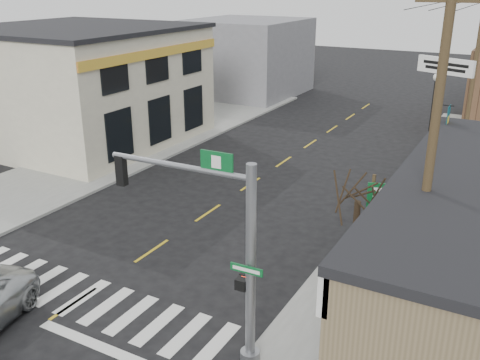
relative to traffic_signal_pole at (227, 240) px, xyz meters
The scene contains 18 objects.
ground 6.55m from the traffic_signal_pole, behind, with size 140.00×140.00×0.00m, color black.
sidewalk_right 13.71m from the traffic_signal_pole, 74.83° to the left, with size 6.00×38.00×0.13m, color gray.
sidewalk_left 19.67m from the traffic_signal_pole, 138.60° to the left, with size 6.00×38.00×0.13m, color gray.
center_line 10.19m from the traffic_signal_pole, 125.29° to the left, with size 0.12×56.00×0.01m, color gold.
crosswalk 6.55m from the traffic_signal_pole, behind, with size 11.00×2.20×0.01m, color silver.
left_building 23.11m from the traffic_signal_pole, 143.30° to the left, with size 12.00×12.00×6.80m, color beige.
bldg_distant_left 35.85m from the traffic_signal_pole, 117.46° to the left, with size 9.00×10.00×6.40m, color slate.
traffic_signal_pole is the anchor object (origin of this frame).
guide_sign 8.09m from the traffic_signal_pole, 73.08° to the left, with size 1.70×0.14×2.97m.
fire_hydrant 5.85m from the traffic_signal_pole, 72.82° to the left, with size 0.20×0.20×0.63m.
ped_crossing_sign 8.28m from the traffic_signal_pole, 70.88° to the left, with size 1.12×0.08×2.87m.
lamp_post 12.23m from the traffic_signal_pole, 77.08° to the left, with size 0.78×0.61×6.02m.
dance_center_sign 17.32m from the traffic_signal_pole, 82.68° to the left, with size 2.94×0.18×6.25m.
bare_tree 4.94m from the traffic_signal_pole, 66.41° to the left, with size 2.37×2.37×4.74m.
shrub_front 5.64m from the traffic_signal_pole, 61.08° to the left, with size 1.27×1.27×0.95m, color #123415.
shrub_back 9.88m from the traffic_signal_pole, 54.48° to the left, with size 1.07×1.07×0.81m, color black.
utility_pole_near 5.84m from the traffic_signal_pole, 45.13° to the left, with size 1.67×0.25×9.63m.
utility_pole_far 23.10m from the traffic_signal_pole, 82.58° to the left, with size 1.60×0.24×9.21m.
Camera 1 is at (11.56, -10.10, 9.60)m, focal length 40.00 mm.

